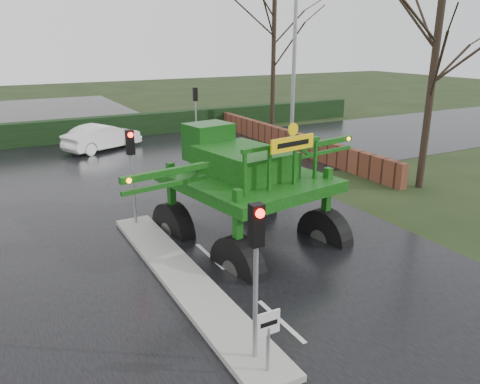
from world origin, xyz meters
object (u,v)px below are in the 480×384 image
street_light_right (289,49)px  keep_left_sign (268,332)px  traffic_signal_mid (131,157)px  crop_sprayer (232,188)px  traffic_signal_near (256,250)px  white_sedan (104,150)px  traffic_signal_far (195,102)px

street_light_right → keep_left_sign: bearing=-125.1°
traffic_signal_mid → crop_sprayer: size_ratio=0.38×
traffic_signal_near → white_sedan: traffic_signal_near is taller
traffic_signal_far → keep_left_sign: bearing=70.1°
street_light_right → white_sedan: 12.93m
keep_left_sign → street_light_right: (9.49, 13.50, 4.93)m
traffic_signal_far → crop_sprayer: (-6.19, -16.95, -0.13)m
traffic_signal_near → traffic_signal_far: 22.42m
traffic_signal_far → street_light_right: (1.69, -8.01, 3.40)m
traffic_signal_mid → street_light_right: size_ratio=0.35×
traffic_signal_far → street_light_right: street_light_right is taller
traffic_signal_far → white_sedan: (-5.95, 0.53, -2.59)m
keep_left_sign → crop_sprayer: crop_sprayer is taller
traffic_signal_near → traffic_signal_mid: (0.00, 8.50, 0.00)m
keep_left_sign → traffic_signal_far: (7.80, 21.51, 1.53)m
keep_left_sign → white_sedan: keep_left_sign is taller
traffic_signal_mid → keep_left_sign: bearing=-90.0°
keep_left_sign → crop_sprayer: (1.61, 4.56, 1.40)m
traffic_signal_far → white_sedan: 6.51m
traffic_signal_near → street_light_right: size_ratio=0.35×
keep_left_sign → white_sedan: 22.14m
keep_left_sign → white_sedan: (1.85, 22.03, -1.06)m
street_light_right → crop_sprayer: (-7.88, -8.94, -3.53)m
traffic_signal_near → traffic_signal_mid: size_ratio=1.00×
traffic_signal_far → crop_sprayer: crop_sprayer is taller
traffic_signal_mid → street_light_right: street_light_right is taller
street_light_right → white_sedan: bearing=131.9°
crop_sprayer → white_sedan: (0.24, 17.48, -2.46)m
traffic_signal_far → white_sedan: traffic_signal_far is taller
traffic_signal_near → traffic_signal_mid: 8.50m
traffic_signal_far → street_light_right: size_ratio=0.35×
traffic_signal_near → crop_sprayer: bearing=68.4°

